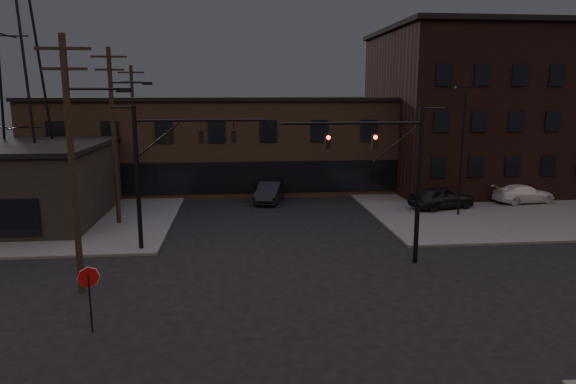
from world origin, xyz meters
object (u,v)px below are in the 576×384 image
(car_crossing, at_px, (270,192))
(traffic_signal_far, at_px, (161,161))
(parked_car_lot_a, at_px, (442,197))
(traffic_signal_near, at_px, (397,169))
(stop_sign, at_px, (89,284))
(parked_car_lot_b, at_px, (524,194))

(car_crossing, bearing_deg, traffic_signal_far, -103.81)
(traffic_signal_far, distance_m, parked_car_lot_a, 21.32)
(traffic_signal_near, height_order, stop_sign, traffic_signal_near)
(traffic_signal_far, relative_size, car_crossing, 1.61)
(traffic_signal_far, height_order, stop_sign, traffic_signal_far)
(traffic_signal_near, xyz_separation_m, stop_sign, (-13.36, -6.49, -3.09))
(traffic_signal_far, relative_size, parked_car_lot_b, 1.64)
(traffic_signal_far, bearing_deg, traffic_signal_near, -16.17)
(parked_car_lot_b, bearing_deg, stop_sign, 117.38)
(car_crossing, bearing_deg, parked_car_lot_a, -4.36)
(car_crossing, bearing_deg, stop_sign, -95.06)
(parked_car_lot_a, relative_size, parked_car_lot_b, 1.02)
(stop_sign, relative_size, parked_car_lot_b, 0.51)
(traffic_signal_far, distance_m, stop_sign, 10.55)
(parked_car_lot_b, distance_m, car_crossing, 20.07)
(traffic_signal_far, bearing_deg, parked_car_lot_a, 22.73)
(traffic_signal_near, bearing_deg, parked_car_lot_b, 41.75)
(stop_sign, bearing_deg, traffic_signal_far, 82.68)
(traffic_signal_far, xyz_separation_m, parked_car_lot_a, (19.31, 8.09, -4.02))
(traffic_signal_far, xyz_separation_m, parked_car_lot_b, (26.55, 9.42, -4.15))
(traffic_signal_near, height_order, parked_car_lot_a, traffic_signal_near)
(stop_sign, distance_m, parked_car_lot_b, 33.95)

